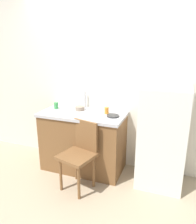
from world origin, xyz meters
The scene contains 11 objects.
ground_plane centered at (0.00, 0.00, 0.00)m, with size 8.00×8.00×0.00m, color tan.
back_wall centered at (0.00, 1.00, 1.33)m, with size 4.80×0.10×2.66m, color silver.
cabinet_base centered at (-0.22, 0.65, 0.42)m, with size 1.17×0.60×0.84m, color brown.
countertop centered at (-0.22, 0.65, 0.86)m, with size 1.21×0.64×0.04m, color #B7B7BC.
faucet centered at (-0.29, 0.90, 1.01)m, with size 0.02×0.02×0.25m, color #B7B7BC.
refrigerator centered at (0.90, 0.67, 0.67)m, with size 0.58×0.57×1.33m, color silver.
chair centered at (-0.07, 0.20, 0.50)m, with size 0.49×0.49×0.89m.
terracotta_bowl centered at (-0.31, 0.75, 0.91)m, with size 0.13×0.13×0.06m, color gray.
hotplate centered at (0.24, 0.63, 0.89)m, with size 0.17×0.17×0.02m, color #2D2D2D.
cup_green centered at (-0.68, 0.69, 0.93)m, with size 0.06×0.06×0.10m, color green.
cup_orange centered at (0.12, 0.73, 0.93)m, with size 0.06×0.06×0.09m, color orange.
Camera 1 is at (1.04, -2.11, 1.83)m, focal length 35.64 mm.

